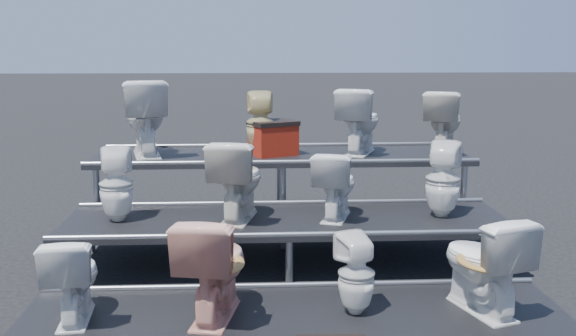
{
  "coord_description": "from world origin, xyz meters",
  "views": [
    {
      "loc": [
        -0.29,
        -5.91,
        2.11
      ],
      "look_at": [
        0.02,
        0.1,
        0.93
      ],
      "focal_mm": 40.0,
      "sensor_mm": 36.0,
      "label": 1
    }
  ],
  "objects_px": {
    "red_crate": "(273,140)",
    "toilet_6": "(335,185)",
    "toilet_5": "(237,179)",
    "toilet_2": "(356,274)",
    "toilet_1": "(214,265)",
    "toilet_7": "(443,179)",
    "toilet_10": "(359,121)",
    "toilet_9": "(261,123)",
    "toilet_0": "(73,277)",
    "toilet_11": "(444,122)",
    "toilet_3": "(483,262)",
    "toilet_8": "(145,118)",
    "toilet_4": "(116,185)"
  },
  "relations": [
    {
      "from": "red_crate",
      "to": "toilet_6",
      "type": "bearing_deg",
      "value": -90.81
    },
    {
      "from": "toilet_5",
      "to": "toilet_2",
      "type": "bearing_deg",
      "value": 137.99
    },
    {
      "from": "toilet_1",
      "to": "toilet_7",
      "type": "relative_size",
      "value": 1.11
    },
    {
      "from": "toilet_10",
      "to": "toilet_6",
      "type": "bearing_deg",
      "value": 94.69
    },
    {
      "from": "toilet_6",
      "to": "toilet_9",
      "type": "relative_size",
      "value": 0.91
    },
    {
      "from": "toilet_0",
      "to": "toilet_11",
      "type": "distance_m",
      "value": 4.46
    },
    {
      "from": "toilet_2",
      "to": "toilet_6",
      "type": "xyz_separation_m",
      "value": [
        -0.0,
        1.3,
        0.41
      ]
    },
    {
      "from": "toilet_1",
      "to": "toilet_5",
      "type": "bearing_deg",
      "value": -85.5
    },
    {
      "from": "toilet_3",
      "to": "toilet_7",
      "type": "bearing_deg",
      "value": -110.21
    },
    {
      "from": "toilet_7",
      "to": "toilet_8",
      "type": "distance_m",
      "value": 3.32
    },
    {
      "from": "toilet_5",
      "to": "toilet_11",
      "type": "bearing_deg",
      "value": -138.57
    },
    {
      "from": "red_crate",
      "to": "toilet_2",
      "type": "bearing_deg",
      "value": -102.33
    },
    {
      "from": "red_crate",
      "to": "toilet_4",
      "type": "bearing_deg",
      "value": -164.74
    },
    {
      "from": "red_crate",
      "to": "toilet_0",
      "type": "bearing_deg",
      "value": -146.28
    },
    {
      "from": "toilet_4",
      "to": "toilet_7",
      "type": "height_order",
      "value": "toilet_7"
    },
    {
      "from": "toilet_7",
      "to": "toilet_10",
      "type": "xyz_separation_m",
      "value": [
        -0.6,
        1.3,
        0.41
      ]
    },
    {
      "from": "toilet_7",
      "to": "toilet_10",
      "type": "relative_size",
      "value": 0.97
    },
    {
      "from": "toilet_2",
      "to": "toilet_9",
      "type": "distance_m",
      "value": 2.82
    },
    {
      "from": "toilet_0",
      "to": "toilet_2",
      "type": "bearing_deg",
      "value": 174.66
    },
    {
      "from": "toilet_4",
      "to": "toilet_8",
      "type": "height_order",
      "value": "toilet_8"
    },
    {
      "from": "toilet_5",
      "to": "toilet_10",
      "type": "bearing_deg",
      "value": -124.0
    },
    {
      "from": "toilet_3",
      "to": "red_crate",
      "type": "relative_size",
      "value": 1.67
    },
    {
      "from": "toilet_2",
      "to": "toilet_9",
      "type": "xyz_separation_m",
      "value": [
        -0.7,
        2.6,
        0.84
      ]
    },
    {
      "from": "toilet_9",
      "to": "toilet_1",
      "type": "bearing_deg",
      "value": 79.66
    },
    {
      "from": "toilet_1",
      "to": "toilet_3",
      "type": "relative_size",
      "value": 1.04
    },
    {
      "from": "toilet_3",
      "to": "toilet_11",
      "type": "height_order",
      "value": "toilet_11"
    },
    {
      "from": "toilet_7",
      "to": "toilet_11",
      "type": "bearing_deg",
      "value": -82.17
    },
    {
      "from": "toilet_8",
      "to": "toilet_9",
      "type": "distance_m",
      "value": 1.3
    },
    {
      "from": "toilet_0",
      "to": "toilet_1",
      "type": "xyz_separation_m",
      "value": [
        1.05,
        0.0,
        0.07
      ]
    },
    {
      "from": "toilet_5",
      "to": "toilet_11",
      "type": "height_order",
      "value": "toilet_11"
    },
    {
      "from": "toilet_2",
      "to": "toilet_10",
      "type": "distance_m",
      "value": 2.77
    },
    {
      "from": "toilet_3",
      "to": "toilet_7",
      "type": "distance_m",
      "value": 1.35
    },
    {
      "from": "toilet_9",
      "to": "toilet_0",
      "type": "bearing_deg",
      "value": 59.17
    },
    {
      "from": "toilet_3",
      "to": "toilet_4",
      "type": "height_order",
      "value": "toilet_4"
    },
    {
      "from": "toilet_2",
      "to": "toilet_9",
      "type": "relative_size",
      "value": 0.88
    },
    {
      "from": "toilet_7",
      "to": "toilet_8",
      "type": "relative_size",
      "value": 0.85
    },
    {
      "from": "toilet_5",
      "to": "toilet_3",
      "type": "bearing_deg",
      "value": 158.06
    },
    {
      "from": "toilet_8",
      "to": "toilet_9",
      "type": "bearing_deg",
      "value": 166.85
    },
    {
      "from": "toilet_1",
      "to": "toilet_4",
      "type": "relative_size",
      "value": 1.17
    },
    {
      "from": "toilet_7",
      "to": "toilet_4",
      "type": "bearing_deg",
      "value": 23.62
    },
    {
      "from": "toilet_3",
      "to": "toilet_6",
      "type": "distance_m",
      "value": 1.66
    },
    {
      "from": "toilet_6",
      "to": "toilet_7",
      "type": "distance_m",
      "value": 1.03
    },
    {
      "from": "toilet_2",
      "to": "toilet_11",
      "type": "xyz_separation_m",
      "value": [
        1.4,
        2.6,
        0.85
      ]
    },
    {
      "from": "toilet_2",
      "to": "toilet_5",
      "type": "height_order",
      "value": "toilet_5"
    },
    {
      "from": "toilet_1",
      "to": "toilet_5",
      "type": "distance_m",
      "value": 1.36
    },
    {
      "from": "toilet_1",
      "to": "toilet_5",
      "type": "xyz_separation_m",
      "value": [
        0.15,
        1.3,
        0.38
      ]
    },
    {
      "from": "toilet_6",
      "to": "toilet_10",
      "type": "bearing_deg",
      "value": -90.57
    },
    {
      "from": "toilet_0",
      "to": "toilet_8",
      "type": "bearing_deg",
      "value": -98.37
    },
    {
      "from": "toilet_2",
      "to": "toilet_6",
      "type": "bearing_deg",
      "value": -108.29
    },
    {
      "from": "toilet_1",
      "to": "toilet_3",
      "type": "bearing_deg",
      "value": -168.97
    }
  ]
}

